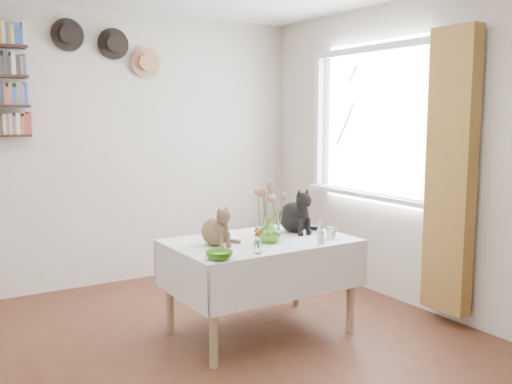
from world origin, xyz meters
TOP-DOWN VIEW (x-y plane):
  - room at (0.00, 0.00)m, footprint 4.08×4.58m
  - window at (1.97, 0.80)m, footprint 0.12×1.52m
  - curtain at (1.90, -0.12)m, footprint 0.12×0.38m
  - dining_table at (0.60, 0.45)m, footprint 1.29×0.84m
  - tabby_cat at (0.25, 0.47)m, footprint 0.22×0.27m
  - black_cat at (0.97, 0.55)m, footprint 0.25×0.31m
  - flower_vase at (0.61, 0.34)m, footprint 0.19×0.19m
  - green_bowl at (0.09, 0.11)m, footprint 0.20×0.20m
  - drinking_glass at (1.07, 0.23)m, footprint 0.11×0.11m
  - candlestick at (0.88, 0.12)m, footprint 0.05×0.05m
  - berry_jar at (0.38, 0.12)m, footprint 0.05×0.05m
  - porcelain_figurine at (1.14, 0.45)m, footprint 0.05×0.05m
  - flower_bouquet at (0.61, 0.35)m, footprint 0.17×0.13m
  - wall_hats at (0.12, 2.19)m, footprint 0.98×0.09m

SIDE VIEW (x-z plane):
  - dining_table at x=0.60m, z-range 0.17..0.86m
  - green_bowl at x=0.09m, z-range 0.69..0.74m
  - porcelain_figurine at x=1.14m, z-range 0.68..0.77m
  - drinking_glass at x=1.07m, z-range 0.69..0.77m
  - candlestick at x=0.88m, z-range 0.66..0.83m
  - flower_vase at x=0.61m, z-range 0.69..0.85m
  - berry_jar at x=0.38m, z-range 0.68..0.87m
  - tabby_cat at x=0.25m, z-range 0.69..0.97m
  - black_cat at x=0.97m, z-range 0.69..1.04m
  - flower_bouquet at x=0.61m, z-range 0.83..1.22m
  - curtain at x=1.90m, z-range 0.10..2.20m
  - room at x=0.00m, z-range -0.04..2.54m
  - window at x=1.97m, z-range 0.74..2.06m
  - wall_hats at x=0.12m, z-range 1.93..2.41m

